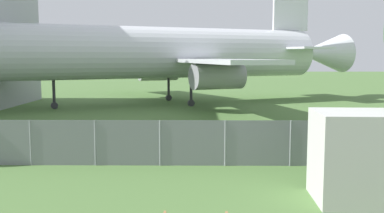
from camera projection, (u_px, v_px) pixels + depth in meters
perimeter_fence at (225, 143)px, 17.51m from camera, size 56.07×0.07×1.80m
airplane at (168, 53)px, 40.07m from camera, size 37.76×29.72×13.64m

